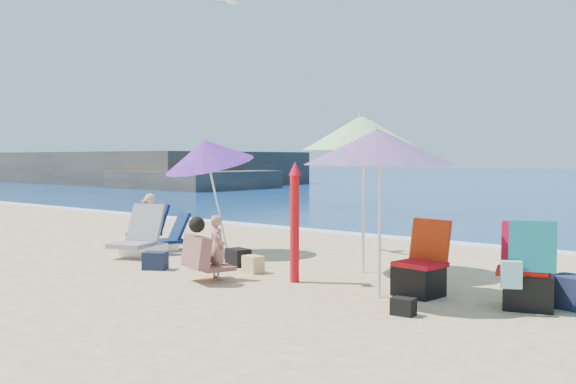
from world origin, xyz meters
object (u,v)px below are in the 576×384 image
Objects in this scene: person_left at (148,221)px; seagull at (232,0)px; chair_navy at (169,240)px; person_center at (209,249)px; umbrella_blue at (207,153)px; umbrella_striped at (362,133)px; chair_rainbow at (142,242)px; furled_umbrella at (295,216)px; camp_chair_left at (420,273)px; camp_chair_right at (527,277)px; umbrella_turquoise at (378,147)px.

person_left is 1.26× the size of seagull.
person_center is at bearing -30.14° from chair_navy.
umbrella_blue is at bearing -77.24° from seagull.
seagull is (-1.90, 2.35, 3.83)m from person_center.
umbrella_striped is 2.56m from person_center.
chair_rainbow is at bearing -75.77° from chair_navy.
furled_umbrella is (-0.25, -1.11, -1.06)m from umbrella_striped.
furled_umbrella is 1.72m from camp_chair_left.
furled_umbrella is 1.17m from person_center.
camp_chair_right is (1.16, 0.12, 0.08)m from camp_chair_left.
person_left is at bearing 171.72° from camp_chair_left.
chair_navy is at bearing 175.87° from camp_chair_right.
umbrella_blue is 2.66m from person_center.
person_center reaches higher than chair_rainbow.
person_center is at bearing -27.03° from person_left.
furled_umbrella is 1.51× the size of chair_rainbow.
seagull is at bearing 161.85° from camp_chair_left.
person_left is (-4.66, 0.05, -1.48)m from umbrella_striped.
umbrella_turquoise is 2.21× the size of camp_chair_left.
umbrella_striped is 4.89m from person_left.
umbrella_turquoise reaches higher than camp_chair_left.
camp_chair_left is (1.34, -0.82, -1.64)m from umbrella_striped.
camp_chair_right is (2.50, -0.69, -1.56)m from umbrella_striped.
camp_chair_right is at bearing 15.89° from person_center.
seagull reaches higher than camp_chair_left.
umbrella_turquoise is 2.07m from camp_chair_right.
seagull is (1.61, 0.57, 3.82)m from person_left.
chair_rainbow reaches higher than chair_navy.
umbrella_turquoise is 2.04× the size of camp_chair_right.
chair_rainbow is (0.18, -0.70, 0.05)m from chair_navy.
chair_rainbow is (-3.29, 0.17, -0.62)m from furled_umbrella.
umbrella_turquoise is 5.15m from seagull.
umbrella_blue is 1.99× the size of chair_rainbow.
umbrella_turquoise is at bearing -5.02° from furled_umbrella.
seagull is (-0.17, 0.75, 2.60)m from umbrella_blue.
chair_navy is 0.72m from chair_rainbow.
umbrella_turquoise is 4.05m from umbrella_blue.
seagull is at bearing 102.76° from umbrella_blue.
camp_chair_left is at bearing -31.46° from umbrella_striped.
camp_chair_right is at bearing -5.97° from person_left.
umbrella_blue reaches higher than furled_umbrella.
chair_rainbow is 4.88m from camp_chair_left.
camp_chair_left is at bearing 52.25° from umbrella_turquoise.
chair_navy is 6.24m from camp_chair_right.
seagull reaches higher than chair_navy.
camp_chair_right reaches higher than chair_navy.
furled_umbrella is at bearing -14.84° from person_left.
umbrella_striped is 2.93× the size of chair_navy.
person_left is (-1.12, 1.00, 0.20)m from chair_rainbow.
person_left reaches higher than person_center.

